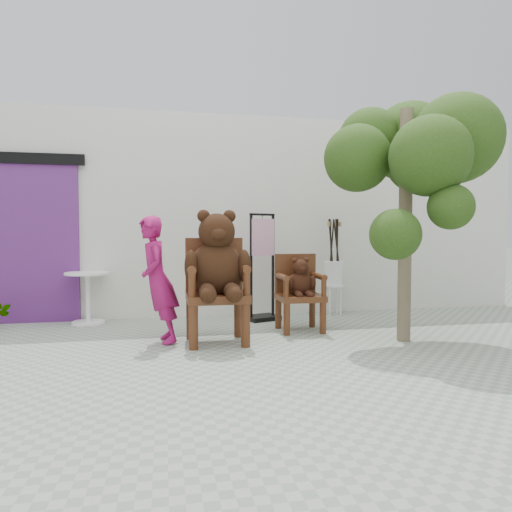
{
  "coord_description": "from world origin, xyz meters",
  "views": [
    {
      "loc": [
        -1.24,
        -4.17,
        1.22
      ],
      "look_at": [
        -0.11,
        1.4,
        0.95
      ],
      "focal_mm": 32.0,
      "sensor_mm": 36.0,
      "label": 1
    }
  ],
  "objects_px": {
    "person": "(158,280)",
    "stool_bucket": "(334,272)",
    "chair_big": "(217,268)",
    "display_stand": "(262,279)",
    "tree": "(417,151)",
    "chair_small": "(299,286)",
    "cafe_table": "(88,291)"
  },
  "relations": [
    {
      "from": "person",
      "to": "tree",
      "type": "distance_m",
      "value": 3.32
    },
    {
      "from": "person",
      "to": "stool_bucket",
      "type": "xyz_separation_m",
      "value": [
        2.59,
        1.34,
        -0.07
      ]
    },
    {
      "from": "display_stand",
      "to": "person",
      "type": "bearing_deg",
      "value": -160.12
    },
    {
      "from": "display_stand",
      "to": "stool_bucket",
      "type": "height_order",
      "value": "display_stand"
    },
    {
      "from": "person",
      "to": "stool_bucket",
      "type": "distance_m",
      "value": 2.92
    },
    {
      "from": "chair_small",
      "to": "cafe_table",
      "type": "bearing_deg",
      "value": 159.79
    },
    {
      "from": "stool_bucket",
      "to": "tree",
      "type": "distance_m",
      "value": 2.3
    },
    {
      "from": "stool_bucket",
      "to": "tree",
      "type": "bearing_deg",
      "value": -77.57
    },
    {
      "from": "display_stand",
      "to": "chair_big",
      "type": "bearing_deg",
      "value": -140.87
    },
    {
      "from": "chair_big",
      "to": "chair_small",
      "type": "height_order",
      "value": "chair_big"
    },
    {
      "from": "chair_small",
      "to": "display_stand",
      "type": "relative_size",
      "value": 0.64
    },
    {
      "from": "cafe_table",
      "to": "stool_bucket",
      "type": "bearing_deg",
      "value": -0.02
    },
    {
      "from": "chair_big",
      "to": "display_stand",
      "type": "relative_size",
      "value": 0.99
    },
    {
      "from": "person",
      "to": "cafe_table",
      "type": "relative_size",
      "value": 2.02
    },
    {
      "from": "chair_small",
      "to": "stool_bucket",
      "type": "relative_size",
      "value": 0.67
    },
    {
      "from": "display_stand",
      "to": "tree",
      "type": "height_order",
      "value": "tree"
    },
    {
      "from": "stool_bucket",
      "to": "tree",
      "type": "height_order",
      "value": "tree"
    },
    {
      "from": "chair_small",
      "to": "tree",
      "type": "distance_m",
      "value": 2.13
    },
    {
      "from": "chair_big",
      "to": "chair_small",
      "type": "bearing_deg",
      "value": 22.34
    },
    {
      "from": "chair_big",
      "to": "tree",
      "type": "height_order",
      "value": "tree"
    },
    {
      "from": "cafe_table",
      "to": "stool_bucket",
      "type": "xyz_separation_m",
      "value": [
        3.55,
        -0.0,
        0.2
      ]
    },
    {
      "from": "display_stand",
      "to": "tree",
      "type": "relative_size",
      "value": 0.53
    },
    {
      "from": "chair_small",
      "to": "display_stand",
      "type": "distance_m",
      "value": 0.84
    },
    {
      "from": "chair_small",
      "to": "stool_bucket",
      "type": "bearing_deg",
      "value": 49.6
    },
    {
      "from": "person",
      "to": "display_stand",
      "type": "distance_m",
      "value": 1.83
    },
    {
      "from": "stool_bucket",
      "to": "chair_small",
      "type": "bearing_deg",
      "value": -130.4
    },
    {
      "from": "person",
      "to": "tree",
      "type": "bearing_deg",
      "value": 74.58
    },
    {
      "from": "person",
      "to": "stool_bucket",
      "type": "bearing_deg",
      "value": 108.26
    },
    {
      "from": "chair_small",
      "to": "person",
      "type": "height_order",
      "value": "person"
    },
    {
      "from": "chair_big",
      "to": "stool_bucket",
      "type": "bearing_deg",
      "value": 36.62
    },
    {
      "from": "stool_bucket",
      "to": "tree",
      "type": "xyz_separation_m",
      "value": [
        0.37,
        -1.67,
        1.54
      ]
    },
    {
      "from": "chair_small",
      "to": "cafe_table",
      "type": "xyz_separation_m",
      "value": [
        -2.7,
        1.0,
        -0.13
      ]
    }
  ]
}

